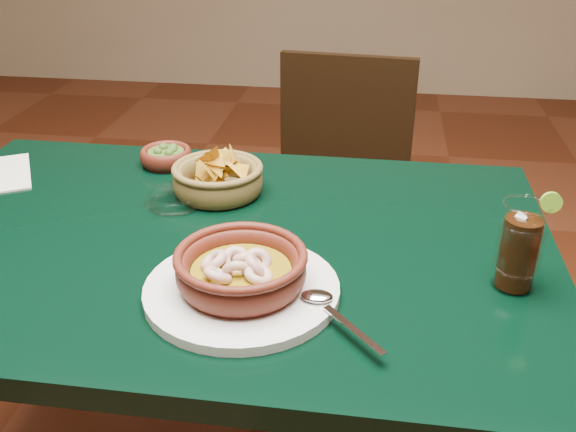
# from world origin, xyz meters

# --- Properties ---
(dining_table) EXTENTS (1.20, 0.80, 0.75)m
(dining_table) POSITION_xyz_m (0.00, 0.00, 0.65)
(dining_table) COLOR black
(dining_table) RESTS_ON ground
(dining_chair) EXTENTS (0.44, 0.44, 0.88)m
(dining_chair) POSITION_xyz_m (0.18, 0.71, 0.49)
(dining_chair) COLOR black
(dining_chair) RESTS_ON ground
(shrimp_plate) EXTENTS (0.37, 0.30, 0.08)m
(shrimp_plate) POSITION_xyz_m (0.09, -0.17, 0.78)
(shrimp_plate) COLOR silver
(shrimp_plate) RESTS_ON dining_table
(chip_basket) EXTENTS (0.21, 0.21, 0.13)m
(chip_basket) POSITION_xyz_m (-0.03, 0.17, 0.78)
(chip_basket) COLOR brown
(chip_basket) RESTS_ON dining_table
(guacamole_ramekin) EXTENTS (0.13, 0.13, 0.05)m
(guacamole_ramekin) POSITION_xyz_m (-0.18, 0.30, 0.77)
(guacamole_ramekin) COLOR #49180F
(guacamole_ramekin) RESTS_ON dining_table
(cola_drink) EXTENTS (0.14, 0.14, 0.16)m
(cola_drink) POSITION_xyz_m (0.50, -0.09, 0.82)
(cola_drink) COLOR white
(cola_drink) RESTS_ON dining_table
(glass_ashtray) EXTENTS (0.12, 0.12, 0.03)m
(glass_ashtray) POSITION_xyz_m (-0.10, 0.11, 0.76)
(glass_ashtray) COLOR white
(glass_ashtray) RESTS_ON dining_table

